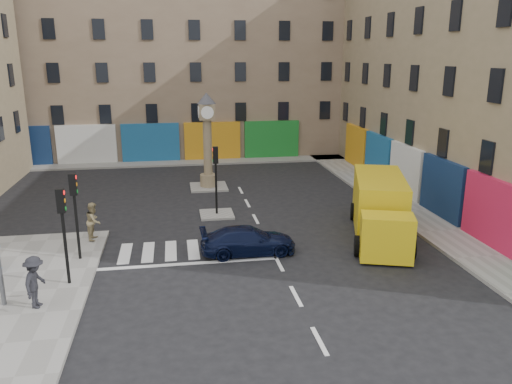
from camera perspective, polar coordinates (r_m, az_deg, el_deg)
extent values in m
plane|color=black|center=(20.38, 3.22, -9.28)|extent=(120.00, 120.00, 0.00)
cube|color=gray|center=(31.99, 14.61, -0.40)|extent=(2.60, 30.00, 0.15)
cube|color=gray|center=(41.13, -9.06, 3.36)|extent=(32.00, 2.40, 0.15)
cube|color=gray|center=(27.47, -4.51, -2.56)|extent=(1.80, 1.80, 0.12)
cube|color=gray|center=(33.22, -5.43, 0.59)|extent=(2.40, 2.40, 0.12)
cube|color=#8A775A|center=(33.98, 25.57, 13.08)|extent=(10.00, 30.00, 16.00)
cube|color=#846F58|center=(46.06, -9.60, 15.17)|extent=(32.00, 10.00, 17.00)
cylinder|color=black|center=(19.97, -20.92, -6.04)|extent=(0.12, 0.12, 2.80)
cube|color=black|center=(19.40, -21.43, -0.94)|extent=(0.28, 0.22, 0.90)
cylinder|color=black|center=(22.19, -19.76, -3.81)|extent=(0.12, 0.12, 2.80)
cube|color=black|center=(21.68, -20.20, 0.82)|extent=(0.28, 0.22, 0.90)
cylinder|color=black|center=(27.06, -4.57, 0.38)|extent=(0.12, 0.12, 2.80)
cube|color=black|center=(26.65, -4.66, 4.23)|extent=(0.28, 0.22, 0.90)
cylinder|color=#8A775A|center=(33.11, -5.45, 1.36)|extent=(1.10, 1.10, 0.80)
cylinder|color=#8A775A|center=(32.65, -5.55, 5.11)|extent=(0.56, 0.56, 3.60)
cube|color=#8A775A|center=(32.32, -5.65, 9.12)|extent=(1.00, 1.00, 1.00)
cylinder|color=white|center=(31.80, -5.59, 9.02)|extent=(0.80, 0.06, 0.80)
cone|color=#333338|center=(32.24, -5.69, 10.62)|extent=(1.20, 1.20, 0.70)
imported|color=black|center=(22.07, -0.91, -5.56)|extent=(4.23, 1.81, 1.22)
cube|color=gold|center=(25.59, 13.85, -1.12)|extent=(3.87, 5.93, 2.63)
cube|color=gold|center=(21.80, 14.70, -5.02)|extent=(2.49, 1.98, 1.94)
cube|color=black|center=(21.59, 14.80, -3.94)|extent=(2.17, 1.58, 0.80)
cylinder|color=black|center=(22.34, 11.55, -6.04)|extent=(0.56, 0.96, 0.91)
cylinder|color=black|center=(22.60, 17.37, -6.20)|extent=(0.56, 0.96, 0.91)
cylinder|color=black|center=(27.09, 11.07, -2.19)|extent=(0.56, 0.96, 0.91)
cylinder|color=black|center=(27.30, 15.87, -2.36)|extent=(0.56, 0.96, 0.91)
imported|color=#9C8A60|center=(24.45, -18.06, -3.17)|extent=(0.76, 0.93, 1.78)
imported|color=black|center=(18.73, -23.93, -9.39)|extent=(0.88, 1.29, 1.84)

